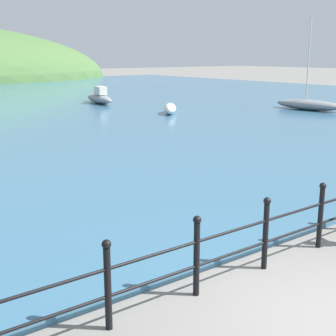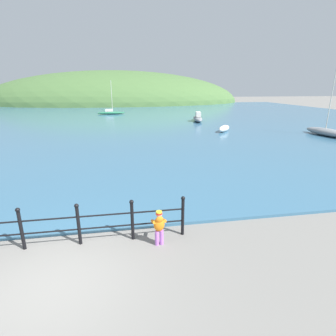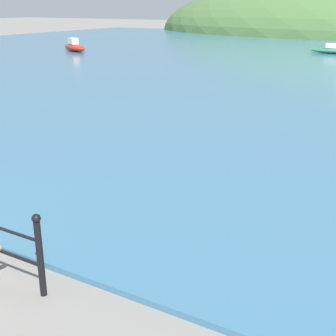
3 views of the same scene
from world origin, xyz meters
name	(u,v)px [view 3 (image 3 of 3)]	position (x,y,z in m)	size (l,w,h in m)	color
water	(325,60)	(0.00, 32.00, 0.05)	(80.00, 60.00, 0.10)	#386684
boat_far_left	(74,47)	(-18.88, 27.43, 0.43)	(3.52, 2.44, 1.02)	maroon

